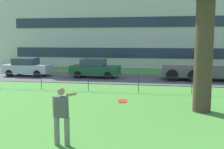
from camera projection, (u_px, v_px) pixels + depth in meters
name	position (u px, v px, depth m)	size (l,w,h in m)	color
street_strip	(107.00, 78.00, 22.39)	(80.00, 6.14, 0.01)	#565454
park_fence	(88.00, 80.00, 16.53)	(30.43, 0.04, 1.00)	#232328
person_thrower	(62.00, 114.00, 7.91)	(0.55, 0.75, 1.73)	slate
frisbee	(123.00, 101.00, 7.66)	(0.30, 0.30, 0.08)	red
car_silver_center	(27.00, 67.00, 23.42)	(4.01, 1.84, 1.54)	#B7BABF
car_dark_green_far_left	(95.00, 68.00, 22.44)	(4.05, 1.91, 1.54)	#194C2D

